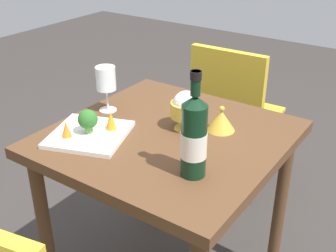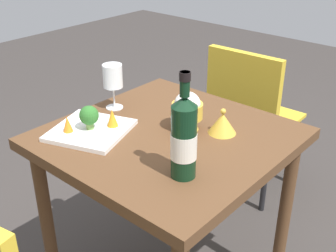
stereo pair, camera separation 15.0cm
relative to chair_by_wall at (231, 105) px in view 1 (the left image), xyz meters
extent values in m
cube|color=brown|center=(-0.81, -0.15, 0.21)|extent=(0.78, 0.78, 0.04)
cylinder|color=brown|center=(-0.48, -0.48, -0.17)|extent=(0.05, 0.05, 0.72)
cylinder|color=brown|center=(-1.14, 0.18, -0.17)|extent=(0.05, 0.05, 0.72)
cylinder|color=brown|center=(-0.48, 0.18, -0.17)|extent=(0.05, 0.05, 0.72)
cube|color=gold|center=(0.10, 0.00, -0.09)|extent=(0.41, 0.41, 0.02)
cube|color=gold|center=(-0.08, 0.00, 0.12)|extent=(0.05, 0.40, 0.40)
cylinder|color=black|center=(0.27, 0.18, -0.31)|extent=(0.03, 0.03, 0.43)
cylinder|color=black|center=(0.28, -0.16, -0.31)|extent=(0.03, 0.03, 0.43)
cylinder|color=black|center=(-0.07, 0.17, -0.31)|extent=(0.03, 0.03, 0.43)
cylinder|color=black|center=(-0.06, -0.17, -0.31)|extent=(0.03, 0.03, 0.43)
cylinder|color=black|center=(-0.98, -0.35, 0.34)|extent=(0.08, 0.08, 0.22)
cone|color=black|center=(-0.98, -0.35, 0.47)|extent=(0.08, 0.08, 0.03)
cylinder|color=black|center=(-0.98, -0.35, 0.52)|extent=(0.03, 0.03, 0.07)
cylinder|color=black|center=(-0.98, -0.35, 0.54)|extent=(0.03, 0.03, 0.02)
cylinder|color=silver|center=(-0.98, -0.35, 0.33)|extent=(0.08, 0.08, 0.08)
cylinder|color=white|center=(-0.78, 0.16, 0.23)|extent=(0.07, 0.07, 0.00)
cylinder|color=white|center=(-0.78, 0.16, 0.27)|extent=(0.01, 0.01, 0.08)
cylinder|color=white|center=(-0.78, 0.16, 0.36)|extent=(0.08, 0.08, 0.09)
cone|color=gold|center=(-0.73, -0.17, 0.25)|extent=(0.08, 0.08, 0.04)
cylinder|color=gold|center=(-0.73, -0.17, 0.30)|extent=(0.11, 0.11, 0.05)
sphere|color=white|center=(-0.73, -0.17, 0.32)|extent=(0.09, 0.09, 0.09)
cone|color=gold|center=(-0.68, -0.28, 0.26)|extent=(0.10, 0.10, 0.07)
sphere|color=gold|center=(-0.68, -0.28, 0.31)|extent=(0.02, 0.02, 0.02)
cube|color=white|center=(-0.98, 0.07, 0.24)|extent=(0.32, 0.32, 0.02)
cylinder|color=#729E4C|center=(-0.98, 0.07, 0.26)|extent=(0.03, 0.03, 0.03)
sphere|color=#2D6B28|center=(-0.98, 0.07, 0.30)|extent=(0.07, 0.07, 0.07)
cone|color=orange|center=(-1.04, 0.11, 0.27)|extent=(0.03, 0.03, 0.06)
cone|color=orange|center=(-0.91, 0.02, 0.28)|extent=(0.04, 0.04, 0.06)
camera|label=1|loc=(-1.91, -0.90, 0.94)|focal=46.17mm
camera|label=2|loc=(-1.82, -1.02, 0.94)|focal=46.17mm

